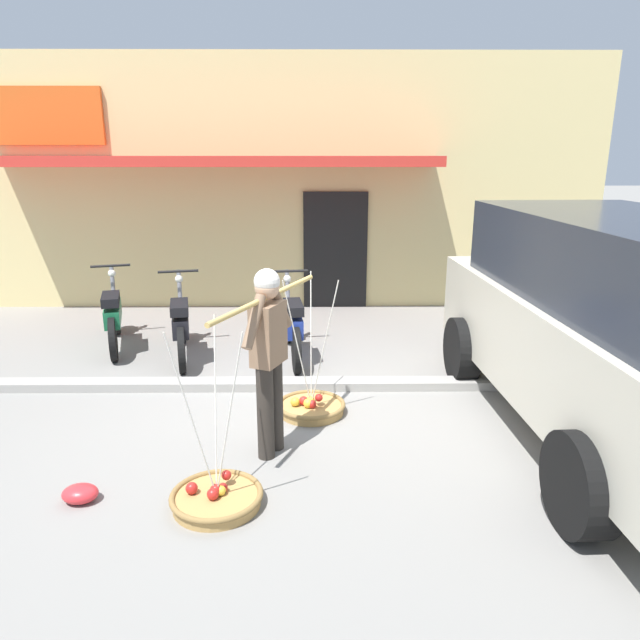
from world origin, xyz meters
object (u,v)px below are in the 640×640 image
object	(u,v)px
fruit_basket_right_side	(216,497)
motorcycle_nearest_shop	(113,316)
fruit_vendor	(269,350)
motorcycle_second_in_row	(181,324)
parked_truck	(618,323)
plastic_litter_bag	(80,494)
motorcycle_third_in_row	(292,324)
fruit_basket_left_side	(311,406)

from	to	relation	value
fruit_basket_right_side	motorcycle_nearest_shop	distance (m)	4.35
motorcycle_nearest_shop	fruit_vendor	bearing A→B (deg)	-51.48
motorcycle_second_in_row	parked_truck	distance (m)	5.11
motorcycle_nearest_shop	plastic_litter_bag	xyz separation A→B (m)	(0.96, -3.76, -0.38)
fruit_vendor	fruit_basket_right_side	distance (m)	1.28
motorcycle_second_in_row	parked_truck	size ratio (longest dim) A/B	0.37
motorcycle_third_in_row	plastic_litter_bag	size ratio (longest dim) A/B	6.48
fruit_basket_left_side	motorcycle_nearest_shop	world-z (taller)	fruit_basket_left_side
fruit_basket_left_side	motorcycle_third_in_row	distance (m)	1.80
motorcycle_second_in_row	plastic_litter_bag	xyz separation A→B (m)	(-0.07, -3.34, -0.38)
motorcycle_third_in_row	motorcycle_second_in_row	bearing A→B (deg)	179.58
fruit_vendor	motorcycle_nearest_shop	world-z (taller)	fruit_vendor
parked_truck	motorcycle_second_in_row	bearing A→B (deg)	153.14
fruit_vendor	fruit_basket_right_side	size ratio (longest dim) A/B	1.17
motorcycle_nearest_shop	parked_truck	distance (m)	6.21
fruit_basket_left_side	motorcycle_second_in_row	xyz separation A→B (m)	(-1.72, 1.75, 0.38)
fruit_basket_right_side	fruit_basket_left_side	bearing A→B (deg)	66.53
parked_truck	fruit_vendor	bearing A→B (deg)	-174.73
motorcycle_third_in_row	parked_truck	distance (m)	3.87
fruit_vendor	motorcycle_nearest_shop	bearing A→B (deg)	128.52
motorcycle_nearest_shop	motorcycle_second_in_row	bearing A→B (deg)	-22.40
parked_truck	fruit_basket_left_side	bearing A→B (deg)	169.19
motorcycle_second_in_row	parked_truck	xyz separation A→B (m)	(4.52, -2.29, 0.68)
plastic_litter_bag	motorcycle_nearest_shop	bearing A→B (deg)	104.29
fruit_vendor	motorcycle_second_in_row	world-z (taller)	fruit_vendor
parked_truck	plastic_litter_bag	size ratio (longest dim) A/B	17.40
fruit_vendor	plastic_litter_bag	world-z (taller)	fruit_vendor
fruit_basket_right_side	motorcycle_second_in_row	xyz separation A→B (m)	(-1.00, 3.40, 0.38)
fruit_basket_left_side	motorcycle_second_in_row	size ratio (longest dim) A/B	0.81
motorcycle_nearest_shop	plastic_litter_bag	bearing A→B (deg)	-75.71
fruit_basket_right_side	motorcycle_third_in_row	size ratio (longest dim) A/B	0.80
fruit_vendor	motorcycle_third_in_row	distance (m)	2.62
motorcycle_nearest_shop	plastic_litter_bag	size ratio (longest dim) A/B	6.32
fruit_basket_left_side	parked_truck	distance (m)	3.04
fruit_basket_left_side	fruit_basket_right_side	bearing A→B (deg)	-113.47
motorcycle_nearest_shop	motorcycle_second_in_row	world-z (taller)	same
motorcycle_nearest_shop	parked_truck	xyz separation A→B (m)	(5.54, -2.71, 0.68)
fruit_basket_left_side	motorcycle_third_in_row	bearing A→B (deg)	98.44
fruit_basket_right_side	motorcycle_nearest_shop	xyz separation A→B (m)	(-2.03, 3.83, 0.38)
plastic_litter_bag	parked_truck	bearing A→B (deg)	12.95
motorcycle_nearest_shop	motorcycle_third_in_row	world-z (taller)	same
motorcycle_third_in_row	parked_truck	bearing A→B (deg)	-36.67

